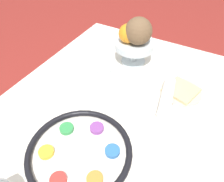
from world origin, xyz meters
TOP-DOWN VIEW (x-y plane):
  - dining_table at (0.00, 0.00)m, footprint 1.12×0.88m
  - seder_plate at (-0.22, 0.01)m, footprint 0.33×0.33m
  - fruit_stand at (0.30, 0.08)m, footprint 0.18×0.18m
  - orange_fruit at (0.28, 0.10)m, footprint 0.08×0.08m
  - coconut at (0.29, 0.06)m, footprint 0.12×0.12m
  - bread_plate at (0.20, -0.18)m, footprint 0.16×0.16m
  - napkin_roll at (0.13, -0.15)m, footprint 0.20×0.08m
  - cup_near at (0.12, 0.13)m, footprint 0.07×0.07m
  - spoon at (0.11, -0.19)m, footprint 0.17×0.07m

SIDE VIEW (x-z plane):
  - dining_table at x=0.00m, z-range 0.00..0.75m
  - spoon at x=0.11m, z-range 0.75..0.75m
  - bread_plate at x=0.20m, z-range 0.74..0.76m
  - seder_plate at x=-0.22m, z-range 0.75..0.78m
  - napkin_roll at x=0.13m, z-range 0.75..0.79m
  - cup_near at x=0.12m, z-range 0.75..0.81m
  - fruit_stand at x=0.30m, z-range 0.77..0.88m
  - orange_fruit at x=0.28m, z-range 0.85..0.94m
  - coconut at x=0.29m, z-range 0.85..0.97m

